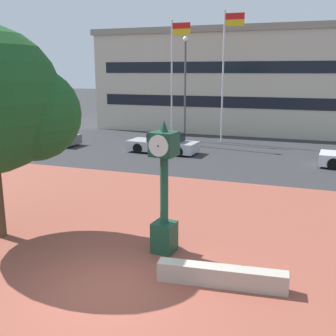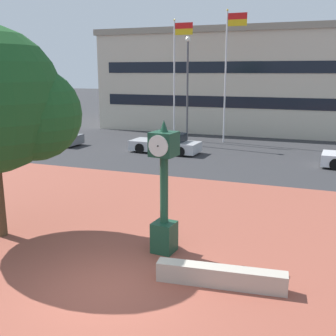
{
  "view_description": "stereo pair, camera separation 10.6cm",
  "coord_description": "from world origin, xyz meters",
  "px_view_note": "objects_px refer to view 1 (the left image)",
  "views": [
    {
      "loc": [
        4.47,
        -7.99,
        5.19
      ],
      "look_at": [
        0.56,
        2.82,
        2.46
      ],
      "focal_mm": 43.92,
      "sensor_mm": 36.0,
      "label": 1
    },
    {
      "loc": [
        4.57,
        -7.95,
        5.19
      ],
      "look_at": [
        0.56,
        2.82,
        2.46
      ],
      "focal_mm": 43.92,
      "sensor_mm": 36.0,
      "label": 2
    }
  ],
  "objects_px": {
    "car_street_mid": "(49,137)",
    "street_lamp_post": "(185,81)",
    "flagpole_primary": "(173,72)",
    "flagpole_secondary": "(225,68)",
    "civic_building": "(237,80)",
    "street_clock": "(164,191)",
    "car_street_far": "(164,144)"
  },
  "relations": [
    {
      "from": "car_street_mid",
      "to": "street_lamp_post",
      "type": "bearing_deg",
      "value": -68.49
    },
    {
      "from": "flagpole_primary",
      "to": "civic_building",
      "type": "height_order",
      "value": "flagpole_primary"
    },
    {
      "from": "flagpole_secondary",
      "to": "street_lamp_post",
      "type": "bearing_deg",
      "value": -138.24
    },
    {
      "from": "civic_building",
      "to": "street_lamp_post",
      "type": "bearing_deg",
      "value": -95.66
    },
    {
      "from": "street_clock",
      "to": "street_lamp_post",
      "type": "height_order",
      "value": "street_lamp_post"
    },
    {
      "from": "car_street_mid",
      "to": "street_lamp_post",
      "type": "height_order",
      "value": "street_lamp_post"
    },
    {
      "from": "flagpole_secondary",
      "to": "street_clock",
      "type": "bearing_deg",
      "value": -82.53
    },
    {
      "from": "flagpole_secondary",
      "to": "car_street_far",
      "type": "bearing_deg",
      "value": -117.5
    },
    {
      "from": "street_clock",
      "to": "street_lamp_post",
      "type": "xyz_separation_m",
      "value": [
        -4.84,
        17.19,
        2.64
      ]
    },
    {
      "from": "car_street_mid",
      "to": "flagpole_primary",
      "type": "bearing_deg",
      "value": -52.94
    },
    {
      "from": "car_street_mid",
      "to": "flagpole_secondary",
      "type": "bearing_deg",
      "value": -63.08
    },
    {
      "from": "street_clock",
      "to": "flagpole_primary",
      "type": "distance_m",
      "value": 20.56
    },
    {
      "from": "street_lamp_post",
      "to": "flagpole_primary",
      "type": "bearing_deg",
      "value": 127.4
    },
    {
      "from": "street_clock",
      "to": "civic_building",
      "type": "bearing_deg",
      "value": 102.63
    },
    {
      "from": "car_street_mid",
      "to": "street_lamp_post",
      "type": "relative_size",
      "value": 0.6
    },
    {
      "from": "flagpole_secondary",
      "to": "flagpole_primary",
      "type": "bearing_deg",
      "value": -180.0
    },
    {
      "from": "street_clock",
      "to": "flagpole_primary",
      "type": "height_order",
      "value": "flagpole_primary"
    },
    {
      "from": "car_street_mid",
      "to": "civic_building",
      "type": "height_order",
      "value": "civic_building"
    },
    {
      "from": "car_street_far",
      "to": "car_street_mid",
      "type": "bearing_deg",
      "value": 92.98
    },
    {
      "from": "flagpole_primary",
      "to": "civic_building",
      "type": "distance_m",
      "value": 10.97
    },
    {
      "from": "car_street_far",
      "to": "civic_building",
      "type": "bearing_deg",
      "value": -3.12
    },
    {
      "from": "flagpole_secondary",
      "to": "street_lamp_post",
      "type": "relative_size",
      "value": 1.26
    },
    {
      "from": "civic_building",
      "to": "street_lamp_post",
      "type": "xyz_separation_m",
      "value": [
        -1.25,
        -12.64,
        0.14
      ]
    },
    {
      "from": "flagpole_secondary",
      "to": "civic_building",
      "type": "height_order",
      "value": "flagpole_secondary"
    },
    {
      "from": "car_street_far",
      "to": "civic_building",
      "type": "height_order",
      "value": "civic_building"
    },
    {
      "from": "flagpole_primary",
      "to": "street_lamp_post",
      "type": "bearing_deg",
      "value": -52.6
    },
    {
      "from": "flagpole_secondary",
      "to": "civic_building",
      "type": "relative_size",
      "value": 0.4
    },
    {
      "from": "flagpole_primary",
      "to": "street_lamp_post",
      "type": "height_order",
      "value": "flagpole_primary"
    },
    {
      "from": "flagpole_secondary",
      "to": "civic_building",
      "type": "bearing_deg",
      "value": 95.74
    },
    {
      "from": "car_street_mid",
      "to": "flagpole_primary",
      "type": "distance_m",
      "value": 10.28
    },
    {
      "from": "car_street_mid",
      "to": "flagpole_secondary",
      "type": "height_order",
      "value": "flagpole_secondary"
    },
    {
      "from": "car_street_far",
      "to": "street_lamp_post",
      "type": "xyz_separation_m",
      "value": [
        0.42,
        3.18,
        3.91
      ]
    }
  ]
}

